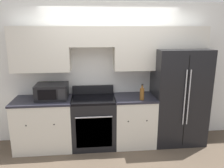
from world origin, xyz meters
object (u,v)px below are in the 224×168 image
Objects in this scene: oven_range at (94,121)px; microwave at (52,91)px; refrigerator at (178,96)px; bottle at (142,94)px.

microwave is (-0.72, 0.04, 0.59)m from oven_range.
refrigerator is 3.23× the size of microwave.
oven_range is 1.03m from bottle.
bottle reaches higher than microwave.
refrigerator reaches higher than microwave.
microwave is at bearing 177.03° from oven_range.
refrigerator is 0.80m from bottle.
bottle is at bearing -12.39° from oven_range.
microwave is (-2.31, -0.02, 0.16)m from refrigerator.
refrigerator is at bearing 18.05° from bottle.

